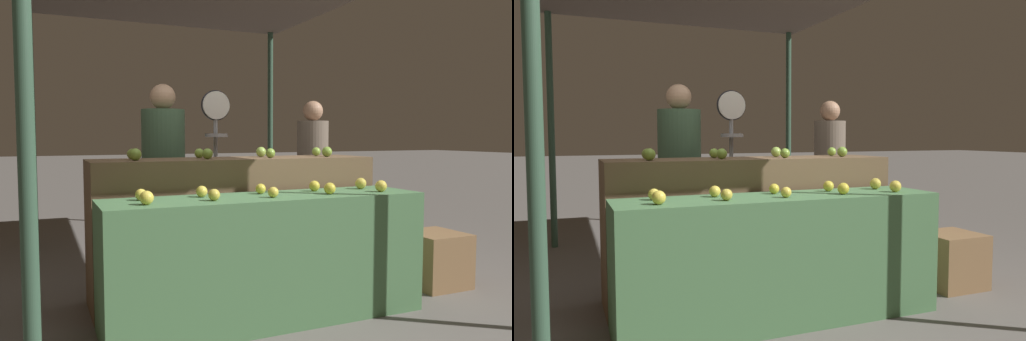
% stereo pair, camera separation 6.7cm
% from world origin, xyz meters
% --- Properties ---
extents(ground_plane, '(60.00, 60.00, 0.00)m').
position_xyz_m(ground_plane, '(0.00, 0.00, 0.00)').
color(ground_plane, '#66605B').
extents(display_counter_front, '(2.21, 0.55, 0.85)m').
position_xyz_m(display_counter_front, '(0.00, 0.00, 0.43)').
color(display_counter_front, '#4C7A4C').
rests_on(display_counter_front, ground_plane).
extents(display_counter_back, '(2.21, 0.55, 1.08)m').
position_xyz_m(display_counter_back, '(0.00, 0.60, 0.54)').
color(display_counter_back, brown).
rests_on(display_counter_back, ground_plane).
extents(apple_front_0, '(0.08, 0.08, 0.08)m').
position_xyz_m(apple_front_0, '(-0.84, -0.11, 0.90)').
color(apple_front_0, yellow).
rests_on(apple_front_0, display_counter_front).
extents(apple_front_1, '(0.07, 0.07, 0.07)m').
position_xyz_m(apple_front_1, '(-0.41, -0.10, 0.89)').
color(apple_front_1, gold).
rests_on(apple_front_1, display_counter_front).
extents(apple_front_2, '(0.07, 0.07, 0.07)m').
position_xyz_m(apple_front_2, '(-0.01, -0.10, 0.89)').
color(apple_front_2, yellow).
rests_on(apple_front_2, display_counter_front).
extents(apple_front_3, '(0.08, 0.08, 0.08)m').
position_xyz_m(apple_front_3, '(0.43, -0.10, 0.90)').
color(apple_front_3, gold).
rests_on(apple_front_3, display_counter_front).
extents(apple_front_4, '(0.08, 0.08, 0.08)m').
position_xyz_m(apple_front_4, '(0.85, -0.12, 0.90)').
color(apple_front_4, yellow).
rests_on(apple_front_4, display_counter_front).
extents(apple_front_5, '(0.07, 0.07, 0.07)m').
position_xyz_m(apple_front_5, '(-0.83, 0.10, 0.89)').
color(apple_front_5, yellow).
rests_on(apple_front_5, display_counter_front).
extents(apple_front_6, '(0.08, 0.08, 0.08)m').
position_xyz_m(apple_front_6, '(-0.43, 0.11, 0.89)').
color(apple_front_6, yellow).
rests_on(apple_front_6, display_counter_front).
extents(apple_front_7, '(0.07, 0.07, 0.07)m').
position_xyz_m(apple_front_7, '(0.00, 0.12, 0.89)').
color(apple_front_7, gold).
rests_on(apple_front_7, display_counter_front).
extents(apple_front_8, '(0.08, 0.08, 0.08)m').
position_xyz_m(apple_front_8, '(0.43, 0.11, 0.89)').
color(apple_front_8, gold).
rests_on(apple_front_8, display_counter_front).
extents(apple_front_9, '(0.08, 0.08, 0.08)m').
position_xyz_m(apple_front_9, '(0.83, 0.10, 0.90)').
color(apple_front_9, gold).
rests_on(apple_front_9, display_counter_front).
extents(apple_back_0, '(0.09, 0.09, 0.09)m').
position_xyz_m(apple_back_0, '(-0.79, 0.49, 1.13)').
color(apple_back_0, '#84AD3D').
rests_on(apple_back_0, display_counter_back).
extents(apple_back_1, '(0.08, 0.08, 0.08)m').
position_xyz_m(apple_back_1, '(-0.26, 0.50, 1.12)').
color(apple_back_1, '#7AA338').
rests_on(apple_back_1, display_counter_back).
extents(apple_back_2, '(0.08, 0.08, 0.08)m').
position_xyz_m(apple_back_2, '(0.25, 0.49, 1.12)').
color(apple_back_2, '#7AA338').
rests_on(apple_back_2, display_counter_back).
extents(apple_back_3, '(0.08, 0.08, 0.08)m').
position_xyz_m(apple_back_3, '(0.77, 0.50, 1.13)').
color(apple_back_3, '#7AA338').
rests_on(apple_back_3, display_counter_back).
extents(apple_back_4, '(0.08, 0.08, 0.08)m').
position_xyz_m(apple_back_4, '(-0.77, 0.70, 1.12)').
color(apple_back_4, '#8EB247').
rests_on(apple_back_4, display_counter_back).
extents(apple_back_5, '(0.07, 0.07, 0.07)m').
position_xyz_m(apple_back_5, '(-0.26, 0.70, 1.12)').
color(apple_back_5, '#84AD3D').
rests_on(apple_back_5, display_counter_back).
extents(apple_back_6, '(0.08, 0.08, 0.08)m').
position_xyz_m(apple_back_6, '(0.27, 0.70, 1.13)').
color(apple_back_6, '#8EB247').
rests_on(apple_back_6, display_counter_back).
extents(apple_back_7, '(0.07, 0.07, 0.07)m').
position_xyz_m(apple_back_7, '(0.79, 0.70, 1.12)').
color(apple_back_7, '#84AD3D').
rests_on(apple_back_7, display_counter_back).
extents(produce_scale, '(0.26, 0.20, 1.66)m').
position_xyz_m(produce_scale, '(0.03, 1.14, 1.20)').
color(produce_scale, '#99999E').
rests_on(produce_scale, ground_plane).
extents(person_vendor_at_scale, '(0.52, 0.52, 1.72)m').
position_xyz_m(person_vendor_at_scale, '(-0.38, 1.40, 0.99)').
color(person_vendor_at_scale, '#2D2D38').
rests_on(person_vendor_at_scale, ground_plane).
extents(person_customer_left, '(0.46, 0.46, 1.63)m').
position_xyz_m(person_customer_left, '(1.30, 1.63, 0.94)').
color(person_customer_left, '#2D2D38').
rests_on(person_customer_left, ground_plane).
extents(wooden_crate_side, '(0.45, 0.45, 0.45)m').
position_xyz_m(wooden_crate_side, '(1.61, 0.14, 0.23)').
color(wooden_crate_side, olive).
rests_on(wooden_crate_side, ground_plane).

